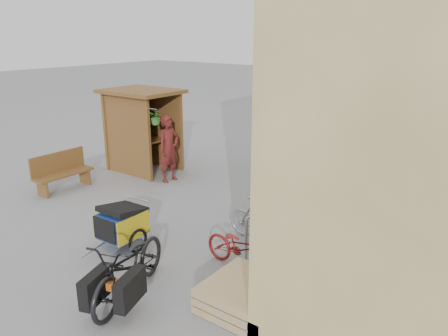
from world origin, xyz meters
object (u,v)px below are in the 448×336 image
Objects in this scene: person_kiosk at (169,149)px; bike_1 at (261,221)px; child_trailer at (122,223)px; bench at (62,171)px; bike_3 at (297,198)px; bike_7 at (349,173)px; cargo_bike at (129,267)px; bike_4 at (322,191)px; kiosk at (140,119)px; bike_0 at (242,248)px; shopping_carts at (399,152)px; pallet_stack at (242,294)px; bike_6 at (344,178)px; bike_2 at (302,203)px; bike_5 at (321,185)px.

bike_1 is (4.01, -1.64, -0.47)m from person_kiosk.
bench is at bearing 160.21° from child_trailer.
bike_3 reaches higher than bike_7.
bike_1 is 1.31m from bike_3.
cargo_bike is 5.14m from bike_4.
kiosk reaches higher than bench.
bike_4 is at bearing 3.31° from bike_0.
shopping_carts is at bearing 66.91° from child_trailer.
pallet_stack is at bearing -177.75° from bike_4.
pallet_stack is 0.80× the size of child_trailer.
cargo_bike reaches higher than child_trailer.
child_trailer reaches higher than bike_0.
child_trailer is at bearing 173.45° from bike_7.
bike_7 is (0.88, 6.71, -0.08)m from cargo_bike.
shopping_carts is at bearing 90.00° from pallet_stack.
shopping_carts is at bearing -3.72° from bike_6.
kiosk is at bearing 116.93° from cargo_bike.
bike_1 is at bearing 16.93° from bike_0.
bike_4 is at bearing 10.89° from bike_2.
bike_2 is (5.65, -0.70, -1.05)m from kiosk.
bike_6 reaches higher than bike_2.
child_trailer is 2.70m from bike_1.
kiosk is at bearing 125.35° from bike_7.
cargo_bike is 1.17× the size of person_kiosk.
bench and bike_2 have the same top height.
shopping_carts is 1.16× the size of person_kiosk.
person_kiosk is at bearing 117.82° from child_trailer.
kiosk reaches higher than person_kiosk.
person_kiosk is at bearing -138.40° from shopping_carts.
bike_0 is at bearing 44.42° from cargo_bike.
bike_5 is at bearing 6.34° from bike_0.
bike_6 is at bearing 96.04° from pallet_stack.
bike_7 is at bearing -10.65° from bike_5.
bike_7 is (-0.09, 0.55, -0.05)m from bike_6.
bike_4 is (0.87, 5.07, -0.07)m from cargo_bike.
bike_3 is 0.96m from bike_4.
child_trailer is at bearing 130.98° from bike_1.
shopping_carts is 1.43× the size of child_trailer.
bike_3 is (-0.82, -4.70, -0.13)m from shopping_carts.
kiosk is 1.66× the size of bike_1.
person_kiosk is 4.69m from bike_6.
bike_2 is 2.15m from bike_6.
person_kiosk is at bearing 91.53° from bike_4.
bike_6 is (0.25, 2.04, -0.03)m from bike_3.
bike_0 is at bearing -177.91° from bike_3.
pallet_stack is 0.76× the size of bench.
person_kiosk reaches higher than bike_2.
bike_6 is (-0.56, -2.66, -0.16)m from shopping_carts.
bike_2 is at bearing -11.94° from bike_1.
bike_2 is (4.29, -0.45, -0.42)m from person_kiosk.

